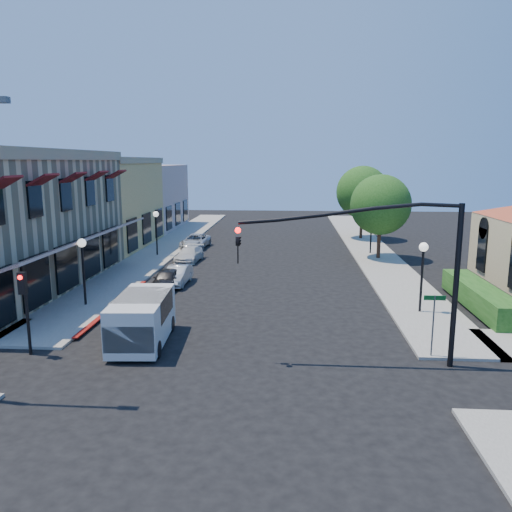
# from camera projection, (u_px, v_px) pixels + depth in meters

# --- Properties ---
(ground) EXTENTS (120.00, 120.00, 0.00)m
(ground) POSITION_uv_depth(u_px,v_px,m) (229.00, 377.00, 17.46)
(ground) COLOR black
(ground) RESTS_ON ground
(sidewalk_left) EXTENTS (3.50, 50.00, 0.12)m
(sidewalk_left) POSITION_uv_depth(u_px,v_px,m) (169.00, 245.00, 44.51)
(sidewalk_left) COLOR gray
(sidewalk_left) RESTS_ON ground
(sidewalk_right) EXTENTS (3.50, 50.00, 0.12)m
(sidewalk_right) POSITION_uv_depth(u_px,v_px,m) (368.00, 247.00, 43.29)
(sidewalk_right) COLOR gray
(sidewalk_right) RESTS_ON ground
(curb_red_strip) EXTENTS (0.25, 10.00, 0.06)m
(curb_red_strip) POSITION_uv_depth(u_px,v_px,m) (116.00, 307.00, 25.78)
(curb_red_strip) COLOR maroon
(curb_red_strip) RESTS_ON ground
(yellow_stucco_building) EXTENTS (10.00, 12.00, 7.60)m
(yellow_stucco_building) POSITION_uv_depth(u_px,v_px,m) (89.00, 204.00, 43.31)
(yellow_stucco_building) COLOR tan
(yellow_stucco_building) RESTS_ON ground
(pink_stucco_building) EXTENTS (10.00, 12.00, 7.00)m
(pink_stucco_building) POSITION_uv_depth(u_px,v_px,m) (132.00, 197.00, 55.12)
(pink_stucco_building) COLOR #BC938E
(pink_stucco_building) RESTS_ON ground
(hedge) EXTENTS (1.40, 8.00, 1.10)m
(hedge) POSITION_uv_depth(u_px,v_px,m) (478.00, 309.00, 25.45)
(hedge) COLOR #1A4915
(hedge) RESTS_ON ground
(street_tree_a) EXTENTS (4.56, 4.56, 6.48)m
(street_tree_a) POSITION_uv_depth(u_px,v_px,m) (381.00, 205.00, 37.61)
(street_tree_a) COLOR #392216
(street_tree_a) RESTS_ON ground
(street_tree_b) EXTENTS (4.94, 4.94, 7.02)m
(street_tree_b) POSITION_uv_depth(u_px,v_px,m) (362.00, 192.00, 47.34)
(street_tree_b) COLOR #392216
(street_tree_b) RESTS_ON ground
(signal_mast_arm) EXTENTS (8.01, 0.39, 6.00)m
(signal_mast_arm) POSITION_uv_depth(u_px,v_px,m) (396.00, 257.00, 17.75)
(signal_mast_arm) COLOR black
(signal_mast_arm) RESTS_ON ground
(secondary_signal) EXTENTS (0.28, 0.42, 3.32)m
(secondary_signal) POSITION_uv_depth(u_px,v_px,m) (24.00, 298.00, 18.96)
(secondary_signal) COLOR black
(secondary_signal) RESTS_ON ground
(street_name_sign) EXTENTS (0.80, 0.06, 2.50)m
(street_name_sign) POSITION_uv_depth(u_px,v_px,m) (434.00, 316.00, 18.77)
(street_name_sign) COLOR #595B5E
(street_name_sign) RESTS_ON ground
(lamppost_left_near) EXTENTS (0.44, 0.44, 3.57)m
(lamppost_left_near) POSITION_uv_depth(u_px,v_px,m) (82.00, 255.00, 25.38)
(lamppost_left_near) COLOR black
(lamppost_left_near) RESTS_ON ground
(lamppost_left_far) EXTENTS (0.44, 0.44, 3.57)m
(lamppost_left_far) POSITION_uv_depth(u_px,v_px,m) (156.00, 222.00, 39.10)
(lamppost_left_far) COLOR black
(lamppost_left_far) RESTS_ON ground
(lamppost_right_near) EXTENTS (0.44, 0.44, 3.57)m
(lamppost_right_near) POSITION_uv_depth(u_px,v_px,m) (423.00, 259.00, 24.19)
(lamppost_right_near) COLOR black
(lamppost_right_near) RESTS_ON ground
(lamppost_right_far) EXTENTS (0.44, 0.44, 3.57)m
(lamppost_right_far) POSITION_uv_depth(u_px,v_px,m) (372.00, 221.00, 39.86)
(lamppost_right_far) COLOR black
(lamppost_right_far) RESTS_ON ground
(white_van) EXTENTS (2.25, 4.64, 2.00)m
(white_van) POSITION_uv_depth(u_px,v_px,m) (142.00, 317.00, 20.40)
(white_van) COLOR silver
(white_van) RESTS_ON ground
(parked_car_a) EXTENTS (1.46, 3.45, 1.16)m
(parked_car_a) POSITION_uv_depth(u_px,v_px,m) (167.00, 279.00, 29.47)
(parked_car_a) COLOR black
(parked_car_a) RESTS_ON ground
(parked_car_b) EXTENTS (1.31, 3.50, 1.14)m
(parked_car_b) POSITION_uv_depth(u_px,v_px,m) (177.00, 275.00, 30.42)
(parked_car_b) COLOR #B1B5B7
(parked_car_b) RESTS_ON ground
(parked_car_c) EXTENTS (1.85, 3.91, 1.10)m
(parked_car_c) POSITION_uv_depth(u_px,v_px,m) (189.00, 254.00, 37.34)
(parked_car_c) COLOR silver
(parked_car_c) RESTS_ON ground
(parked_car_d) EXTENTS (2.28, 4.43, 1.20)m
(parked_car_d) POSITION_uv_depth(u_px,v_px,m) (195.00, 241.00, 43.25)
(parked_car_d) COLOR silver
(parked_car_d) RESTS_ON ground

